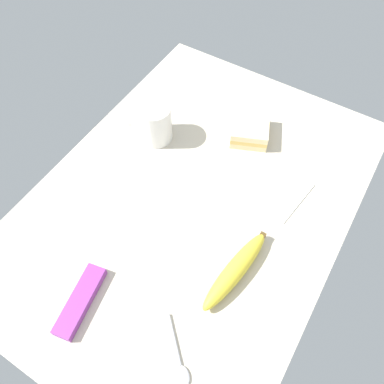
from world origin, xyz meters
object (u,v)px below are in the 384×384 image
spoon (179,361)px  paper_napkin (275,188)px  banana (235,270)px  sandwich_main (250,129)px  coffee_mug_black (155,122)px  snack_bar (80,301)px

spoon → paper_napkin: spoon is taller
banana → spoon: banana is taller
sandwich_main → banana: 36.38cm
sandwich_main → paper_napkin: sandwich_main is taller
coffee_mug_black → paper_napkin: size_ratio=0.80×
snack_bar → paper_napkin: snack_bar is taller
coffee_mug_black → spoon: (-40.63, -32.69, -4.61)cm
coffee_mug_black → paper_napkin: 31.81cm
coffee_mug_black → paper_napkin: coffee_mug_black is taller
paper_napkin → coffee_mug_black: bearing=92.2°
snack_bar → spoon: bearing=-98.6°
coffee_mug_black → sandwich_main: 23.02cm
coffee_mug_black → paper_napkin: (1.23, -31.41, -4.84)cm
spoon → snack_bar: size_ratio=0.73×
coffee_mug_black → snack_bar: bearing=-164.6°
coffee_mug_black → banana: 39.64cm
spoon → snack_bar: 21.27cm
coffee_mug_black → sandwich_main: (12.27, -19.27, -2.79)cm
coffee_mug_black → spoon: bearing=-141.2°
banana → spoon: bearing=178.3°
coffee_mug_black → snack_bar: (-41.51, -11.45, -3.99)cm
banana → paper_napkin: size_ratio=1.57×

